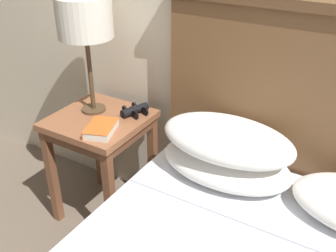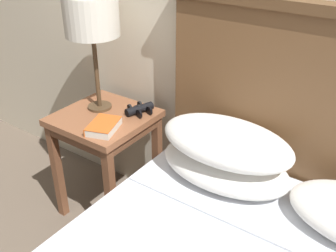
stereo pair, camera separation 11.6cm
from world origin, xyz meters
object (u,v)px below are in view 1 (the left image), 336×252
at_px(nightstand, 100,134).
at_px(table_lamp, 85,20).
at_px(book_on_nightstand, 101,129).
at_px(binoculars_pair, 135,110).

distance_m(nightstand, table_lamp, 0.60).
bearing_deg(book_on_nightstand, table_lamp, 137.80).
xyz_separation_m(nightstand, table_lamp, (-0.08, 0.05, 0.59)).
relative_size(table_lamp, binoculars_pair, 3.65).
height_order(nightstand, table_lamp, table_lamp).
bearing_deg(binoculars_pair, table_lamp, -160.63).
relative_size(nightstand, binoculars_pair, 3.87).
relative_size(nightstand, table_lamp, 1.06).
bearing_deg(binoculars_pair, nightstand, -138.30).
bearing_deg(book_on_nightstand, binoculars_pair, 82.56).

